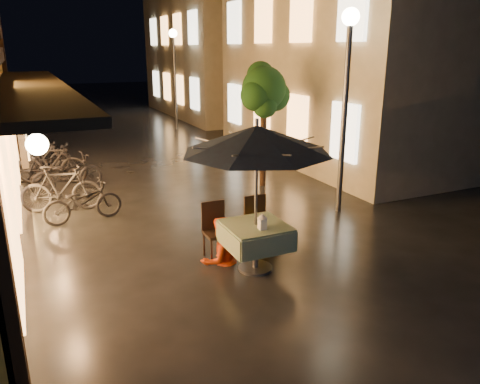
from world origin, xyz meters
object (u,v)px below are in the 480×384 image
streetlamp_near (347,76)px  bicycle_0 (83,202)px  patio_umbrella (257,139)px  person_orange (220,219)px  table_lantern (262,221)px  person_yellow (265,215)px  cafe_table (256,236)px

streetlamp_near → bicycle_0: streetlamp_near is taller
streetlamp_near → patio_umbrella: bearing=-148.6°
patio_umbrella → streetlamp_near: bearing=31.4°
patio_umbrella → person_orange: patio_umbrella is taller
patio_umbrella → table_lantern: size_ratio=9.84×
streetlamp_near → person_yellow: 3.57m
patio_umbrella → bicycle_0: patio_umbrella is taller
streetlamp_near → cafe_table: bearing=-148.6°
cafe_table → person_orange: size_ratio=0.65×
patio_umbrella → person_yellow: (0.47, 0.56, -1.47)m
streetlamp_near → table_lantern: 4.11m
cafe_table → table_lantern: size_ratio=3.96×
person_orange → person_yellow: bearing=171.2°
person_yellow → table_lantern: bearing=47.9°
streetlamp_near → patio_umbrella: size_ratio=1.72×
bicycle_0 → cafe_table: bearing=-154.1°
streetlamp_near → cafe_table: (-2.96, -1.81, -2.33)m
person_yellow → bicycle_0: size_ratio=0.84×
streetlamp_near → cafe_table: 4.18m
cafe_table → person_yellow: person_yellow is taller
table_lantern → person_orange: person_orange is taller
bicycle_0 → person_yellow: bearing=-144.0°
person_yellow → person_orange: bearing=-8.2°
table_lantern → person_yellow: 0.95m
cafe_table → table_lantern: (0.00, -0.22, 0.33)m
cafe_table → bicycle_0: bearing=123.0°
patio_umbrella → person_orange: (-0.40, 0.52, -1.38)m
person_orange → person_yellow: (0.87, 0.04, -0.09)m
streetlamp_near → person_yellow: (-2.49, -1.25, -2.24)m
streetlamp_near → person_orange: (-3.36, -1.29, -2.15)m
streetlamp_near → table_lantern: (-2.96, -2.03, -2.00)m
streetlamp_near → person_orange: size_ratio=2.77×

